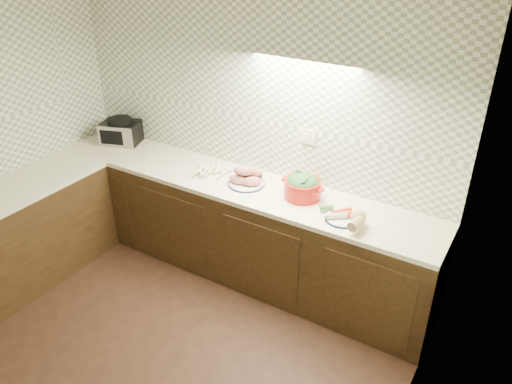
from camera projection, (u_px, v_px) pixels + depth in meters
The scene contains 8 objects.
room at pixel (81, 172), 2.78m from camera, with size 3.60×3.60×2.60m.
counter at pixel (112, 248), 4.17m from camera, with size 3.60×3.60×0.90m.
toaster_oven at pixel (121, 132), 4.92m from camera, with size 0.43×0.38×0.25m.
parsnip_pile at pixel (215, 172), 4.33m from camera, with size 0.28×0.37×0.07m.
sweet_potato_plate at pixel (247, 178), 4.17m from camera, with size 0.31×0.31×0.18m.
onion_bowl at pixel (254, 175), 4.26m from camera, with size 0.14×0.14×0.10m.
dutch_oven at pixel (303, 186), 3.96m from camera, with size 0.37×0.32×0.21m.
veg_plate at pixel (349, 217), 3.66m from camera, with size 0.42×0.29×0.13m.
Camera 1 is at (2.13, -1.61, 2.88)m, focal length 35.00 mm.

